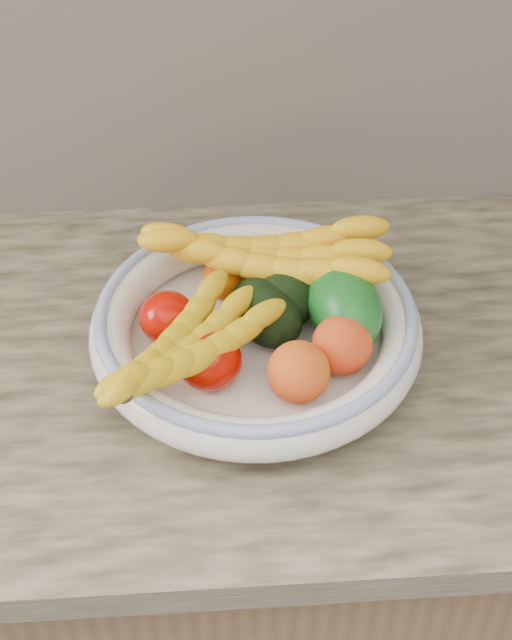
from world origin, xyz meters
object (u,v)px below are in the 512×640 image
at_px(fruit_bowl, 256,327).
at_px(banana_bunch_back, 264,261).
at_px(green_mango, 344,307).
at_px(banana_bunch_front, 185,353).

relative_size(fruit_bowl, banana_bunch_back, 1.23).
height_order(green_mango, banana_bunch_back, banana_bunch_back).
bearing_deg(banana_bunch_back, green_mango, -31.68).
bearing_deg(green_mango, fruit_bowl, 165.36).
height_order(fruit_bowl, green_mango, green_mango).
height_order(fruit_bowl, banana_bunch_back, banana_bunch_back).
distance_m(green_mango, banana_bunch_front, 0.20).
relative_size(green_mango, banana_bunch_front, 0.47).
bearing_deg(banana_bunch_back, banana_bunch_front, -114.48).
xyz_separation_m(green_mango, banana_bunch_back, (-0.09, 0.08, 0.01)).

